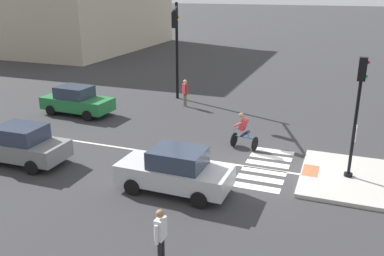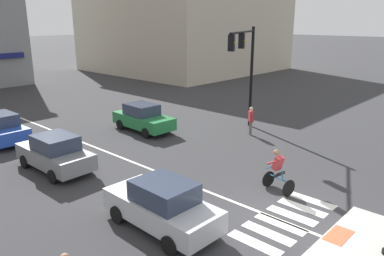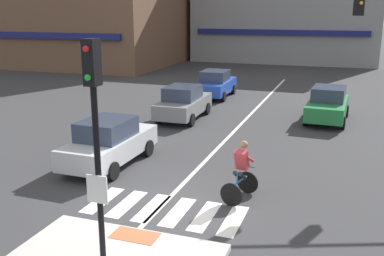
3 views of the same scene
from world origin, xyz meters
TOP-DOWN VIEW (x-y plane):
  - ground_plane at (0.00, 0.00)m, footprint 300.00×300.00m
  - tactile_pad_front at (0.00, -1.91)m, footprint 1.10×0.60m
  - crosswalk_stripe_a at (-1.90, -0.14)m, footprint 0.44×1.80m
  - crosswalk_stripe_b at (-1.14, -0.14)m, footprint 0.44×1.80m
  - crosswalk_stripe_c at (-0.38, -0.14)m, footprint 0.44×1.80m
  - crosswalk_stripe_d at (0.38, -0.14)m, footprint 0.44×1.80m
  - crosswalk_stripe_e at (1.14, -0.14)m, footprint 0.44×1.80m
  - crosswalk_stripe_f at (1.90, -0.14)m, footprint 0.44×1.80m
  - lane_centre_line at (-0.18, 10.00)m, footprint 0.14×28.00m
  - traffic_light_mast at (7.40, 6.89)m, footprint 4.77×2.04m
  - building_corner_right at (26.71, 30.21)m, footprint 21.48×21.14m
  - car_green_eastbound_far at (3.57, 11.54)m, footprint 1.98×4.17m
  - car_silver_westbound_near at (-3.18, 2.55)m, footprint 1.90×4.13m
  - car_grey_westbound_far at (-3.10, 9.62)m, footprint 1.90×4.13m
  - cyclist at (1.75, 1.27)m, footprint 0.88×1.21m
  - pedestrian_waiting_far_side at (7.29, 6.30)m, footprint 0.39×0.45m

SIDE VIEW (x-z plane):
  - ground_plane at x=0.00m, z-range 0.00..0.00m
  - crosswalk_stripe_a at x=-1.90m, z-range 0.00..0.01m
  - crosswalk_stripe_b at x=-1.14m, z-range 0.00..0.01m
  - crosswalk_stripe_c at x=-0.38m, z-range 0.00..0.01m
  - crosswalk_stripe_d at x=0.38m, z-range 0.00..0.01m
  - crosswalk_stripe_e at x=1.14m, z-range 0.00..0.01m
  - crosswalk_stripe_f at x=1.90m, z-range 0.00..0.01m
  - lane_centre_line at x=-0.18m, z-range 0.00..0.01m
  - tactile_pad_front at x=0.00m, z-range 0.15..0.16m
  - car_green_eastbound_far at x=3.57m, z-range -0.01..1.63m
  - car_silver_westbound_near at x=-3.18m, z-range -0.01..1.63m
  - car_grey_westbound_far at x=-3.10m, z-range -0.01..1.63m
  - cyclist at x=1.75m, z-range 0.03..1.71m
  - pedestrian_waiting_far_side at x=7.29m, z-range 0.15..1.82m
  - traffic_light_mast at x=7.40m, z-range 1.22..7.33m
  - building_corner_right at x=26.71m, z-range 0.02..11.95m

